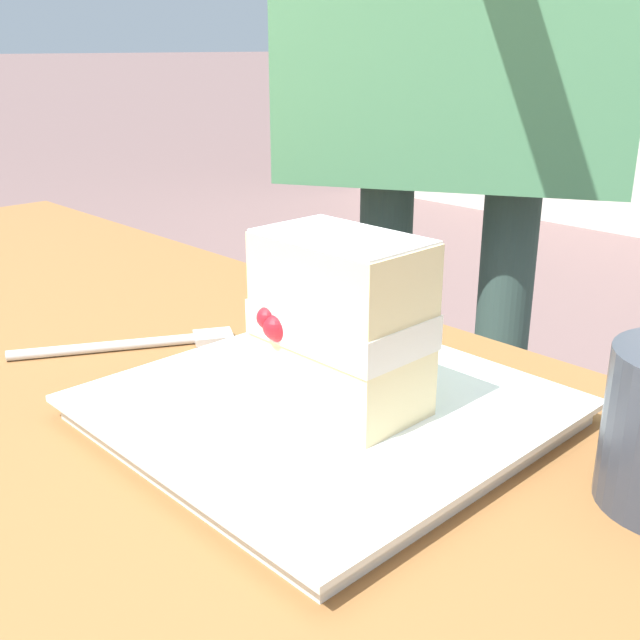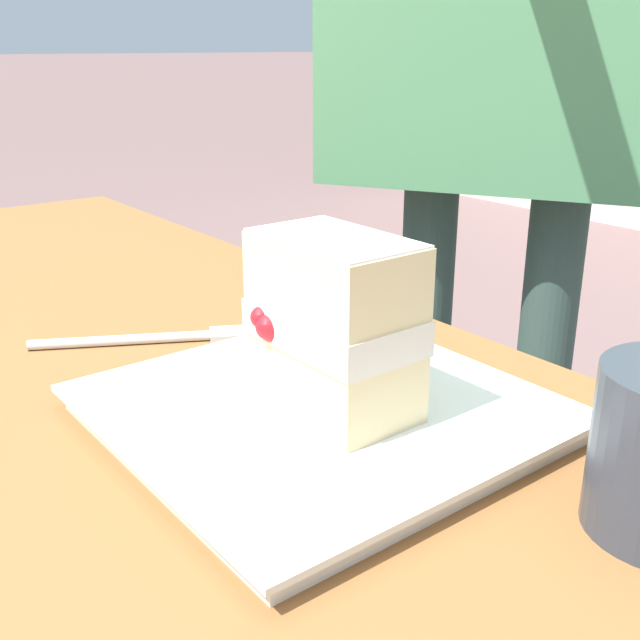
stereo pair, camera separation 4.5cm
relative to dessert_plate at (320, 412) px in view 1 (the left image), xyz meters
The scene contains 3 objects.
dessert_plate is the anchor object (origin of this frame).
cake_slice 0.06m from the dessert_plate, ahead, with size 0.10×0.07×0.11m.
dessert_fork 0.19m from the dessert_plate, behind, with size 0.10×0.16×0.01m.
Camera 1 is at (0.36, 0.00, 0.93)m, focal length 42.77 mm.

